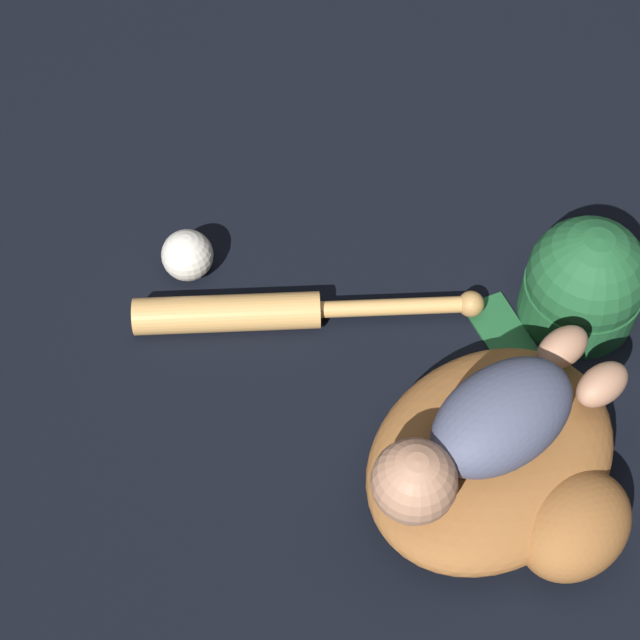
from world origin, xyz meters
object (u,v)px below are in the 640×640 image
Objects in this scene: baseball_bat at (265,312)px; baseball_cap at (584,283)px; baseball at (187,255)px; baseball_glove at (504,467)px; baby_figure at (488,428)px.

baseball_bat is 0.43m from baseball_cap.
baseball_cap is (-0.29, 0.45, 0.03)m from baseball.
baseball_glove is 0.10m from baby_figure.
baseball is at bearing -56.69° from baseball_cap.
baby_figure is 0.31m from baseball_cap.
baby_figure is 1.51× the size of baseball_cap.
baseball_bat is at bearing -46.80° from baseball_cap.
baby_figure reaches higher than baseball_bat.
baseball_cap reaches higher than baseball.
baseball_bat is 1.55× the size of baseball_cap.
baseball_glove is 0.98× the size of baseball_bat.
baseball_bat is (0.01, -0.38, -0.02)m from baseball_glove.
baseball is at bearing -90.79° from baby_figure.
baseball_glove is 4.95× the size of baseball.
baseball_bat is at bearing -88.71° from baseball_glove.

